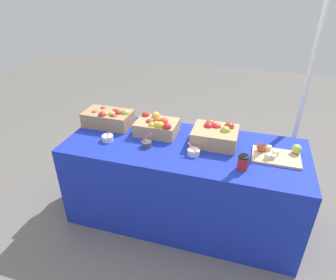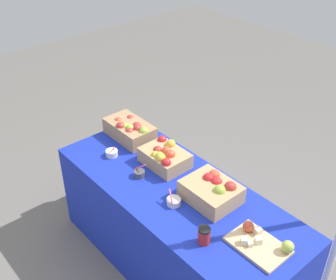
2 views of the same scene
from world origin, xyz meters
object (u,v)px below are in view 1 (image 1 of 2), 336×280
Objects in this scene: apple_crate_middle at (157,126)px; sample_bowl_far at (108,138)px; sample_bowl_mid at (194,152)px; tent_pole at (306,88)px; coffee_cup at (243,162)px; cutting_board_front at (277,154)px; apple_crate_left at (109,118)px; apple_crate_right at (216,134)px; sample_bowl_near at (147,144)px.

apple_crate_middle is 0.41m from sample_bowl_far.
apple_crate_middle is at bearing 147.42° from sample_bowl_mid.
sample_bowl_mid is 1.13m from tent_pole.
sample_bowl_mid is at bearing -32.58° from apple_crate_middle.
apple_crate_middle is 3.17× the size of coffee_cup.
cutting_board_front is at bearing -107.34° from tent_pole.
apple_crate_middle is 3.39× the size of sample_bowl_mid.
coffee_cup is 0.98m from tent_pole.
tent_pole is (1.49, 0.74, 0.32)m from sample_bowl_far.
apple_crate_left is 1.21× the size of apple_crate_middle.
apple_crate_middle is 0.99× the size of cutting_board_front.
apple_crate_right is 0.48m from cutting_board_front.
apple_crate_middle reaches higher than sample_bowl_far.
tent_pole reaches higher than sample_bowl_far.
cutting_board_front is at bearing 44.97° from coffee_cup.
sample_bowl_far is at bearing -173.81° from cutting_board_front.
sample_bowl_far is (-0.33, -0.00, 0.00)m from sample_bowl_near.
cutting_board_front is at bearing -9.69° from apple_crate_right.
sample_bowl_near is (0.44, -0.25, -0.05)m from apple_crate_left.
sample_bowl_near reaches higher than cutting_board_front.
apple_crate_middle reaches higher than coffee_cup.
sample_bowl_near is 0.05× the size of tent_pole.
sample_bowl_mid is at bearing -17.61° from apple_crate_left.
apple_crate_middle is at bearing -155.91° from tent_pole.
apple_crate_left is 0.51m from sample_bowl_near.
sample_bowl_far is (-1.30, -0.14, 0.00)m from cutting_board_front.
apple_crate_middle is 3.72× the size of sample_bowl_far.
cutting_board_front is at bearing 6.19° from sample_bowl_far.
tent_pole reaches higher than apple_crate_middle.
apple_crate_right is at bearing 126.99° from coffee_cup.
apple_crate_right is at bearing -1.10° from apple_crate_middle.
apple_crate_left is 3.94× the size of sample_bowl_near.
sample_bowl_mid is (-0.59, -0.15, -0.00)m from cutting_board_front.
apple_crate_left is at bearing 150.60° from sample_bowl_near.
sample_bowl_near is at bearing -147.43° from tent_pole.
tent_pole is at bearing 26.53° from sample_bowl_far.
tent_pole is at bearing 32.57° from sample_bowl_near.
cutting_board_front is 3.75× the size of sample_bowl_far.
tent_pole is at bearing 43.82° from sample_bowl_mid.
apple_crate_left is 0.28m from sample_bowl_far.
apple_crate_middle is at bearing 34.03° from sample_bowl_far.
sample_bowl_mid is 0.05× the size of tent_pole.
tent_pole reaches higher than cutting_board_front.
sample_bowl_near is (-0.01, -0.23, -0.05)m from apple_crate_middle.
apple_crate_left reaches higher than cutting_board_front.
cutting_board_front is 0.33m from coffee_cup.
coffee_cup is (-0.23, -0.23, 0.03)m from cutting_board_front.
apple_crate_right is at bearing -141.34° from tent_pole.
apple_crate_left is at bearing 162.39° from sample_bowl_mid.
apple_crate_left is 4.09× the size of sample_bowl_mid.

